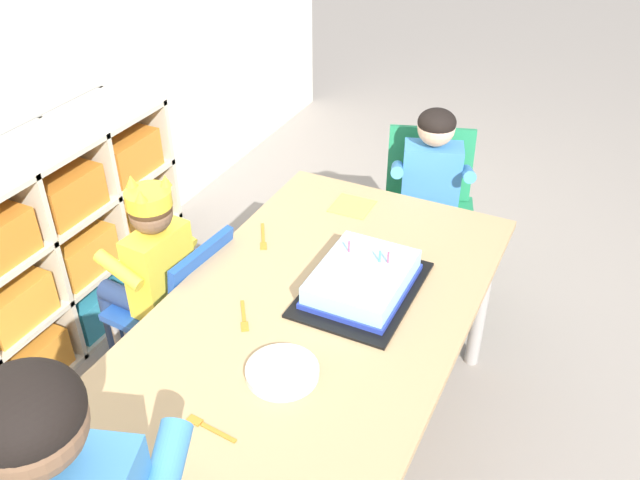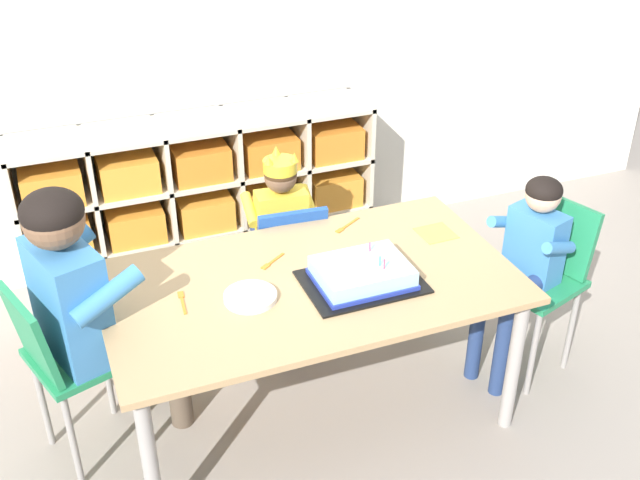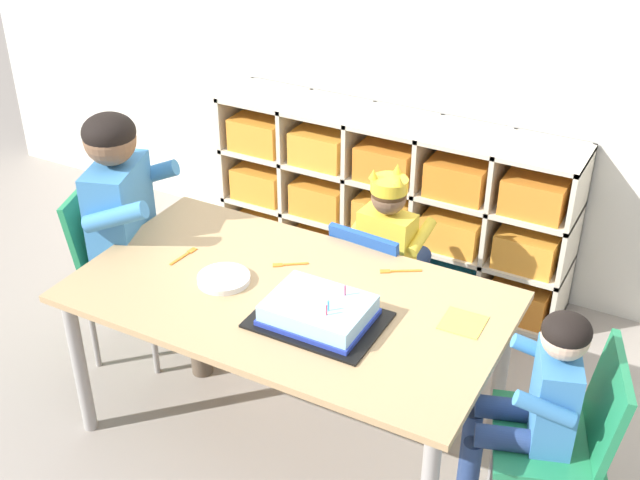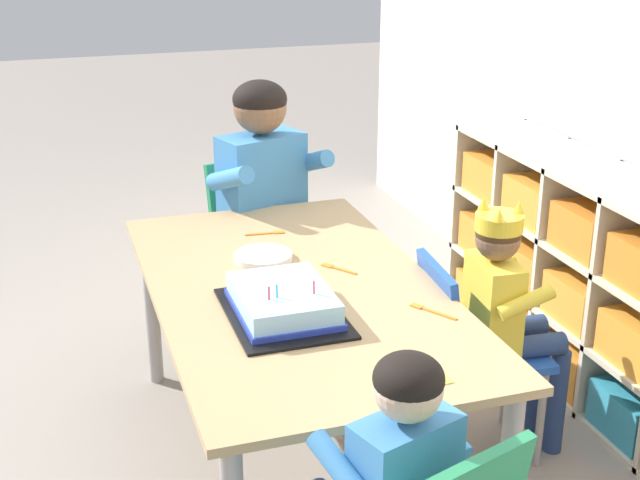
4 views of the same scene
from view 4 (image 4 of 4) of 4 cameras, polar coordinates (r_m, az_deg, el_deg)
ground at (r=2.82m, az=-1.44°, el=-14.24°), size 16.00×16.00×0.00m
storage_cubby_shelf at (r=3.19m, az=17.47°, el=-3.34°), size 1.64×0.32×0.78m
activity_table at (r=2.55m, az=-1.55°, el=-4.38°), size 1.42×0.80×0.60m
classroom_chair_blue at (r=2.72m, az=9.57°, el=-6.67°), size 0.33×0.38×0.65m
child_with_crown at (r=2.71m, az=11.93°, el=-3.83°), size 0.31×0.31×0.82m
classroom_chair_adult_side at (r=3.35m, az=-4.18°, el=0.22°), size 0.41×0.39×0.72m
adult_helper_seated at (r=3.19m, az=-3.16°, el=3.08°), size 0.48×0.46×1.04m
guest_at_table_side at (r=1.83m, az=4.33°, el=-15.17°), size 0.34×0.33×0.85m
birthday_cake_on_tray at (r=2.35m, az=-2.39°, el=-4.10°), size 0.40×0.29×0.11m
paper_plate_stack at (r=2.71m, az=-3.69°, el=-1.07°), size 0.18×0.18×0.02m
paper_napkin_square at (r=2.09m, az=6.17°, el=-8.57°), size 0.13×0.13×0.00m
fork_at_table_front_edge at (r=2.64m, az=1.09°, el=-1.83°), size 0.11×0.08×0.00m
fork_near_child_seat at (r=2.39m, az=7.13°, el=-4.54°), size 0.13×0.09×0.00m
fork_by_napkin at (r=2.92m, az=-3.40°, el=0.44°), size 0.03×0.13×0.00m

